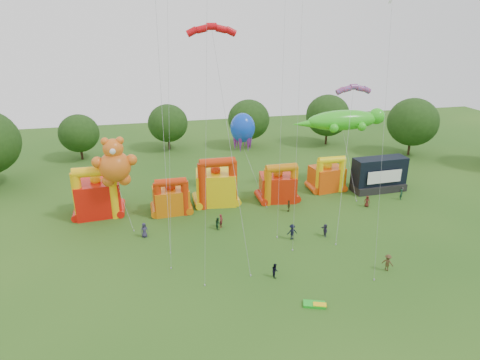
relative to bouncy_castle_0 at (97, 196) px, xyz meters
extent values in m
plane|color=#1D4B15|center=(19.39, -27.70, -2.72)|extent=(160.00, 160.00, 0.00)
cylinder|color=#352314|center=(55.63, 14.12, -0.86)|extent=(0.44, 0.44, 3.72)
ellipsoid|color=#1B3811|center=(55.63, 14.12, 3.69)|extent=(9.30, 9.30, 8.89)
cylinder|color=#352314|center=(43.21, 24.46, -0.97)|extent=(0.44, 0.44, 3.51)
ellipsoid|color=#1B3811|center=(43.21, 24.46, 3.32)|extent=(8.77, 8.78, 8.39)
cylinder|color=#352314|center=(27.12, 26.09, -1.07)|extent=(0.44, 0.44, 3.30)
ellipsoid|color=#1B3811|center=(27.12, 26.09, 2.96)|extent=(8.25, 8.25, 7.88)
cylinder|color=#352314|center=(11.37, 28.07, -1.18)|extent=(0.44, 0.44, 3.09)
ellipsoid|color=#1B3811|center=(11.37, 28.07, 2.60)|extent=(7.73, 7.72, 7.38)
cylinder|color=#352314|center=(-4.85, 25.37, -1.28)|extent=(0.44, 0.44, 2.88)
ellipsoid|color=#1B3811|center=(-4.85, 25.37, 2.24)|extent=(7.20, 7.20, 6.88)
cube|color=red|center=(0.00, 0.32, -0.43)|extent=(6.08, 5.07, 4.59)
cylinder|color=yellow|center=(-2.20, -1.32, 0.56)|extent=(1.24, 1.24, 6.55)
cylinder|color=yellow|center=(2.20, -1.32, 0.56)|extent=(1.24, 1.24, 6.55)
cylinder|color=yellow|center=(0.00, -1.32, 3.83)|extent=(5.03, 1.31, 1.31)
sphere|color=yellow|center=(0.00, 0.32, 2.17)|extent=(1.40, 1.40, 1.40)
cube|color=#D1660B|center=(9.49, -1.21, -1.06)|extent=(4.82, 3.97, 3.33)
cylinder|color=red|center=(7.71, -2.54, -0.35)|extent=(1.01, 1.01, 4.75)
cylinder|color=red|center=(11.27, -2.54, -0.35)|extent=(1.01, 1.01, 4.75)
cylinder|color=red|center=(9.49, -2.54, 2.03)|extent=(4.07, 1.06, 1.06)
sphere|color=red|center=(9.49, -1.21, 0.90)|extent=(1.40, 1.40, 1.40)
cube|color=yellow|center=(15.92, 0.42, -0.44)|extent=(5.94, 5.01, 4.56)
cylinder|color=red|center=(13.80, -1.15, 0.53)|extent=(1.19, 1.19, 6.51)
cylinder|color=red|center=(18.03, -1.15, 0.53)|extent=(1.19, 1.19, 6.51)
cylinder|color=red|center=(15.92, -1.15, 3.79)|extent=(4.83, 1.25, 1.25)
sphere|color=red|center=(15.92, 0.42, 2.14)|extent=(1.40, 1.40, 1.40)
cube|color=red|center=(24.72, -0.52, -0.86)|extent=(5.44, 4.60, 3.72)
cylinder|color=orange|center=(22.80, -1.95, -0.06)|extent=(1.08, 1.08, 5.31)
cylinder|color=orange|center=(26.63, -1.95, -0.06)|extent=(1.08, 1.08, 5.31)
cylinder|color=orange|center=(24.72, -1.95, 2.59)|extent=(4.38, 1.14, 1.14)
sphere|color=orange|center=(24.72, -0.52, 1.30)|extent=(1.40, 1.40, 1.40)
cube|color=#E14B0C|center=(33.16, 1.53, -0.93)|extent=(5.08, 4.31, 3.59)
cylinder|color=yellow|center=(31.38, 0.21, -0.16)|extent=(1.01, 1.01, 5.13)
cylinder|color=yellow|center=(34.95, 0.21, -0.16)|extent=(1.01, 1.01, 5.13)
cylinder|color=yellow|center=(33.16, 0.21, 2.41)|extent=(4.08, 1.06, 1.06)
sphere|color=yellow|center=(33.16, 1.53, 1.17)|extent=(1.40, 1.40, 1.40)
cube|color=black|center=(40.67, -0.78, -2.17)|extent=(8.19, 3.35, 1.10)
cube|color=black|center=(40.67, -0.58, 0.40)|extent=(8.17, 2.96, 4.03)
cube|color=white|center=(40.67, -2.14, -0.01)|extent=(5.57, 0.31, 1.90)
cylinder|color=black|center=(37.45, -1.99, -2.32)|extent=(0.30, 0.90, 0.90)
cylinder|color=black|center=(43.90, -1.99, -2.32)|extent=(0.30, 0.90, 0.90)
sphere|color=orange|center=(2.81, -2.18, 4.60)|extent=(3.91, 3.91, 3.91)
sphere|color=orange|center=(2.81, -2.18, 6.91)|extent=(2.49, 2.49, 2.49)
sphere|color=orange|center=(1.92, -2.18, 7.89)|extent=(0.98, 0.98, 0.98)
sphere|color=orange|center=(3.70, -2.18, 7.89)|extent=(0.98, 0.98, 0.98)
sphere|color=orange|center=(0.77, -2.18, 5.31)|extent=(1.42, 1.42, 1.42)
sphere|color=orange|center=(4.86, -2.18, 5.31)|extent=(1.42, 1.42, 1.42)
sphere|color=orange|center=(1.83, -2.18, 2.82)|extent=(1.60, 1.60, 1.60)
sphere|color=orange|center=(3.79, -2.18, 2.82)|extent=(1.60, 1.60, 1.60)
sphere|color=white|center=(2.81, -3.38, 6.91)|extent=(0.71, 0.71, 0.71)
ellipsoid|color=green|center=(35.61, 2.63, 7.67)|extent=(11.26, 3.52, 2.99)
sphere|color=green|center=(41.11, 2.63, 8.00)|extent=(2.42, 2.42, 2.42)
cone|color=green|center=(29.89, 2.63, 7.45)|extent=(4.40, 1.76, 1.76)
sphere|color=green|center=(37.81, 4.39, 7.01)|extent=(1.32, 1.32, 1.32)
sphere|color=green|center=(37.81, 0.88, 7.01)|extent=(1.32, 1.32, 1.32)
sphere|color=green|center=(33.41, 4.39, 7.01)|extent=(1.32, 1.32, 1.32)
sphere|color=green|center=(33.41, 0.88, 7.01)|extent=(1.32, 1.32, 1.32)
ellipsoid|color=blue|center=(20.64, 4.07, 7.00)|extent=(3.56, 3.56, 4.28)
cone|color=#591E8C|center=(21.80, 4.07, 5.04)|extent=(0.80, 0.80, 2.85)
cone|color=#591E8C|center=(21.22, 5.07, 5.04)|extent=(0.80, 0.80, 2.85)
cone|color=#591E8C|center=(20.07, 5.07, 5.04)|extent=(0.80, 0.80, 2.85)
cone|color=#591E8C|center=(19.49, 4.07, 5.04)|extent=(0.80, 0.80, 2.85)
cone|color=#591E8C|center=(20.07, 3.06, 5.04)|extent=(0.80, 0.80, 2.85)
cone|color=#591E8C|center=(21.22, 3.06, 5.04)|extent=(0.80, 0.80, 2.85)
cube|color=green|center=(20.61, -24.58, -2.60)|extent=(2.22, 1.63, 0.24)
cube|color=yellow|center=(21.01, -24.88, -2.46)|extent=(1.33, 0.98, 0.10)
imported|color=#2F2A47|center=(5.75, -7.76, -1.80)|extent=(1.04, 0.84, 1.85)
imported|color=maroon|center=(15.18, -7.33, -1.83)|extent=(0.70, 0.77, 1.77)
imported|color=#16371D|center=(14.69, -7.72, -1.93)|extent=(0.70, 0.85, 1.59)
imported|color=black|center=(22.80, -12.25, -1.75)|extent=(1.28, 0.78, 1.94)
imported|color=#363215|center=(24.98, -4.78, -1.92)|extent=(0.65, 1.01, 1.60)
imported|color=#2A253E|center=(26.91, -12.44, -1.92)|extent=(0.48, 1.48, 1.60)
imported|color=#4E1D16|center=(36.08, -5.79, -1.91)|extent=(0.94, 0.86, 1.62)
imported|color=#153624|center=(42.12, -4.64, -1.91)|extent=(0.69, 0.69, 1.62)
imported|color=black|center=(18.47, -19.31, -1.96)|extent=(0.59, 0.75, 1.53)
imported|color=#47341C|center=(30.24, -20.80, -1.80)|extent=(1.30, 1.34, 1.84)
camera|label=1|loc=(6.64, -54.66, 22.11)|focal=32.00mm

